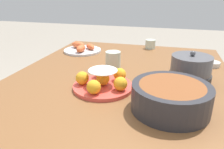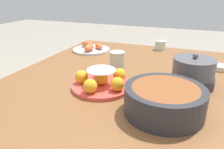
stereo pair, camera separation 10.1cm
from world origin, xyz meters
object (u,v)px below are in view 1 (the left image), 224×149
Objects in this scene: serving_bowl at (171,97)px; sauce_bowl at (212,64)px; dining_table at (120,92)px; warming_pot at (191,70)px; cup_far at (150,44)px; seafood_platter at (82,49)px; cup_near at (113,59)px; cake_plate at (103,81)px.

serving_bowl is 0.60m from sauce_bowl.
sauce_bowl is (-0.56, 0.22, -0.04)m from serving_bowl.
dining_table is 0.36m from warming_pot.
serving_bowl is 0.29m from warming_pot.
cup_far is at bearing -128.19° from sauce_bowl.
cup_far is at bearing 114.90° from seafood_platter.
cup_near is 0.49m from cup_far.
cup_far reaches higher than sauce_bowl.
serving_bowl is 1.09× the size of seafood_platter.
sauce_bowl is (-0.30, 0.47, 0.10)m from dining_table.
warming_pot is (0.58, 0.24, 0.03)m from cup_far.
dining_table is at bearing -86.00° from warming_pot.
warming_pot is (-0.28, 0.08, 0.01)m from serving_bowl.
serving_bowl is 3.88× the size of cup_far.
cake_plate is at bearing 30.92° from seafood_platter.
serving_bowl is 1.48× the size of warming_pot.
serving_bowl is 0.89m from seafood_platter.
serving_bowl reaches higher than seafood_platter.
seafood_platter is at bearing -131.29° from cup_near.
seafood_platter is at bearing -137.15° from dining_table.
dining_table is at bearing 163.32° from cake_plate.
dining_table is at bearing 42.85° from seafood_platter.
serving_bowl is at bearing 10.69° from cup_far.
serving_bowl is at bearing 68.95° from cake_plate.
cup_near reaches higher than cup_far.
cake_plate is 0.68m from sauce_bowl.
cup_far is at bearing 170.19° from cake_plate.
cake_plate is (0.14, -0.04, 0.12)m from dining_table.
warming_pot is at bearing 163.61° from serving_bowl.
cup_near is at bearing -151.99° from dining_table.
dining_table is 0.56m from sauce_bowl.
serving_bowl is at bearing 39.24° from cup_near.
sauce_bowl is at bearing 122.78° from dining_table.
warming_pot is at bearing 114.10° from cake_plate.
cake_plate is 3.66× the size of cup_far.
seafood_platter is at bearing -65.10° from cup_far.
dining_table is 0.62m from cup_far.
sauce_bowl is 0.34× the size of seafood_platter.
warming_pot reaches higher than cake_plate.
serving_bowl reaches higher than cup_near.
serving_bowl reaches higher than cake_plate.
cup_far is (-0.21, 0.45, 0.01)m from seafood_platter.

